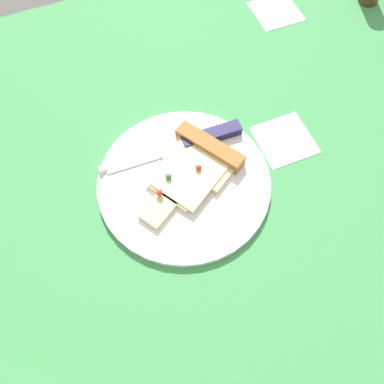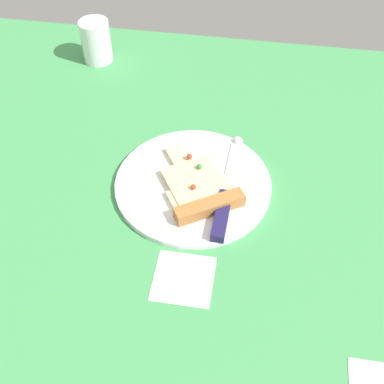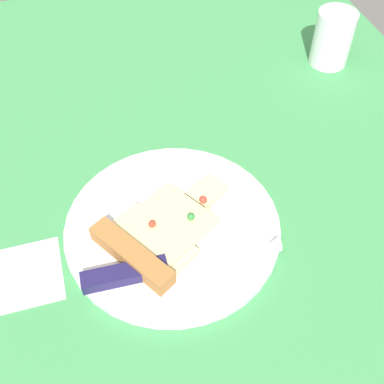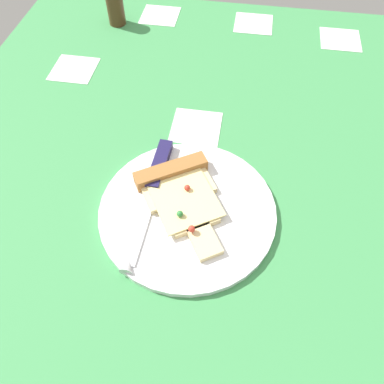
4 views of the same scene
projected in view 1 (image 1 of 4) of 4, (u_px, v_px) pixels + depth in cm
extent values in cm
cube|color=#3D8C4C|center=(249.00, 211.00, 66.03)|extent=(113.84, 113.84, 3.00)
cube|color=white|center=(276.00, 12.00, 84.81)|extent=(9.00, 9.00, 0.20)
cube|color=white|center=(284.00, 140.00, 70.52)|extent=(9.00, 9.00, 0.20)
cylinder|color=silver|center=(184.00, 183.00, 66.05)|extent=(27.30, 27.30, 1.10)
cube|color=beige|center=(199.00, 162.00, 66.60)|extent=(10.91, 12.51, 1.00)
cube|color=beige|center=(178.00, 187.00, 64.56)|extent=(8.56, 9.07, 1.00)
cube|color=beige|center=(158.00, 210.00, 62.71)|extent=(6.32, 5.81, 1.00)
cube|color=#EDD88C|center=(188.00, 173.00, 64.91)|extent=(13.35, 13.10, 0.30)
cube|color=#9E6633|center=(210.00, 147.00, 67.17)|extent=(8.56, 11.56, 2.20)
sphere|color=red|center=(199.00, 168.00, 64.65)|extent=(0.93, 0.93, 0.93)
sphere|color=red|center=(160.00, 193.00, 62.61)|extent=(1.01, 1.01, 1.01)
sphere|color=#2D7A38|center=(169.00, 177.00, 63.91)|extent=(0.96, 0.96, 0.96)
cube|color=silver|center=(142.00, 159.00, 67.28)|extent=(12.06, 2.44, 0.30)
cone|color=silver|center=(106.00, 170.00, 66.35)|extent=(2.07, 2.07, 2.00)
cube|color=#1E1947|center=(212.00, 135.00, 68.58)|extent=(10.07, 2.56, 1.60)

